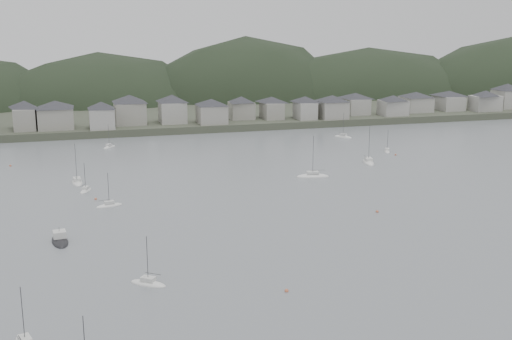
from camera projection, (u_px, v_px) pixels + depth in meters
name	position (u px, v px, depth m)	size (l,w,h in m)	color
ground	(386.00, 309.00, 100.12)	(900.00, 900.00, 0.00)	slate
far_shore_land	(154.00, 97.00, 375.98)	(900.00, 250.00, 3.00)	#383D2D
forested_ridge	(169.00, 125.00, 356.20)	(851.55, 103.94, 102.57)	black
waterfront_town	(297.00, 105.00, 283.45)	(451.48, 28.46, 12.92)	gray
moored_fleet	(266.00, 207.00, 154.96)	(251.82, 176.83, 13.34)	white
motor_launch_far	(60.00, 241.00, 130.93)	(4.32, 9.39, 4.14)	black
mooring_buoys	(278.00, 207.00, 155.78)	(159.11, 125.49, 0.70)	#C96643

